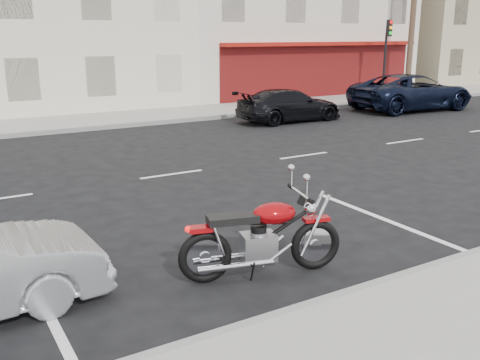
# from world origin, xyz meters

# --- Properties ---
(ground) EXTENTS (120.00, 120.00, 0.00)m
(ground) POSITION_xyz_m (0.00, 0.00, 0.00)
(ground) COLOR black
(ground) RESTS_ON ground
(curb_near) EXTENTS (80.00, 0.12, 0.16)m
(curb_near) POSITION_xyz_m (-5.00, -7.00, 0.08)
(curb_near) COLOR gray
(curb_near) RESTS_ON ground
(bldg_far_east) EXTENTS (12.00, 12.00, 11.00)m
(bldg_far_east) POSITION_xyz_m (26.00, 16.30, 5.50)
(bldg_far_east) COLOR tan
(bldg_far_east) RESTS_ON ground
(utility_pole) EXTENTS (1.80, 0.30, 9.00)m
(utility_pole) POSITION_xyz_m (15.50, 8.60, 4.74)
(utility_pole) COLOR #422D1E
(utility_pole) RESTS_ON sidewalk_far
(traffic_light) EXTENTS (0.26, 0.30, 3.80)m
(traffic_light) POSITION_xyz_m (13.50, 8.33, 2.56)
(traffic_light) COLOR black
(traffic_light) RESTS_ON sidewalk_far
(fire_hydrant) EXTENTS (0.20, 0.20, 0.72)m
(fire_hydrant) POSITION_xyz_m (12.00, 8.50, 0.53)
(fire_hydrant) COLOR beige
(fire_hydrant) RESTS_ON sidewalk_far
(motorcycle) EXTENTS (2.30, 0.96, 1.18)m
(motorcycle) POSITION_xyz_m (-2.40, -6.01, 0.54)
(motorcycle) COLOR black
(motorcycle) RESTS_ON ground
(suv_far) EXTENTS (5.87, 3.03, 1.58)m
(suv_far) POSITION_xyz_m (11.74, 4.94, 0.79)
(suv_far) COLOR black
(suv_far) RESTS_ON ground
(car_far) EXTENTS (4.29, 1.76, 1.24)m
(car_far) POSITION_xyz_m (5.22, 5.14, 0.62)
(car_far) COLOR black
(car_far) RESTS_ON ground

